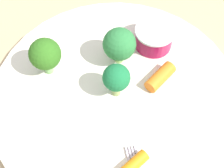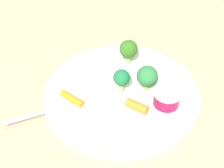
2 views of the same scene
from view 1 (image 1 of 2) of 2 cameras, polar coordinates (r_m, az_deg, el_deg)
name	(u,v)px [view 1 (image 1 of 2)]	position (r m, az deg, el deg)	size (l,w,h in m)	color
ground_plane	(116,97)	(0.44, 0.67, -2.25)	(2.40, 2.40, 0.00)	tan
plate	(116,95)	(0.43, 0.68, -1.86)	(0.31, 0.31, 0.01)	silver
sauce_cup	(154,37)	(0.46, 7.07, 7.79)	(0.05, 0.05, 0.03)	maroon
broccoli_floret_0	(113,79)	(0.40, 0.17, 0.84)	(0.03, 0.03, 0.05)	#91A860
broccoli_floret_1	(45,54)	(0.42, -11.18, 4.88)	(0.04, 0.04, 0.06)	#81BF6C
broccoli_floret_2	(119,44)	(0.43, 1.24, 6.65)	(0.04, 0.04, 0.06)	#82B75C
carrot_stick_1	(160,77)	(0.43, 8.10, 1.18)	(0.02, 0.02, 0.04)	orange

